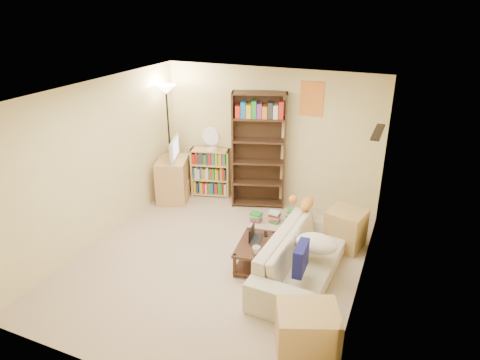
% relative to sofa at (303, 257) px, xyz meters
% --- Properties ---
extents(room, '(4.50, 4.54, 2.52)m').
position_rel_sofa_xyz_m(room, '(-1.25, -0.14, 1.31)').
color(room, '#C8B496').
rests_on(room, ground).
extents(sofa, '(2.24, 1.07, 0.63)m').
position_rel_sofa_xyz_m(sofa, '(0.00, 0.00, 0.00)').
color(sofa, beige).
rests_on(sofa, ground).
extents(navy_pillow, '(0.14, 0.42, 0.37)m').
position_rel_sofa_xyz_m(navy_pillow, '(0.08, -0.47, 0.29)').
color(navy_pillow, navy).
rests_on(navy_pillow, sofa).
extents(cream_blanket, '(0.58, 0.41, 0.25)m').
position_rel_sofa_xyz_m(cream_blanket, '(0.16, 0.04, 0.22)').
color(cream_blanket, silver).
rests_on(cream_blanket, sofa).
extents(tabby_cat, '(0.49, 0.20, 0.17)m').
position_rel_sofa_xyz_m(tabby_cat, '(-0.23, 0.84, 0.40)').
color(tabby_cat, orange).
rests_on(tabby_cat, sofa).
extents(coffee_table, '(0.56, 0.88, 0.37)m').
position_rel_sofa_xyz_m(coffee_table, '(-0.71, -0.01, -0.09)').
color(coffee_table, '#3A2216').
rests_on(coffee_table, ground).
extents(laptop, '(0.43, 0.36, 0.03)m').
position_rel_sofa_xyz_m(laptop, '(-0.67, 0.08, 0.07)').
color(laptop, black).
rests_on(laptop, coffee_table).
extents(laptop_screen, '(0.04, 0.27, 0.18)m').
position_rel_sofa_xyz_m(laptop_screen, '(-0.79, 0.06, 0.16)').
color(laptop_screen, white).
rests_on(laptop_screen, laptop).
extents(mug, '(0.18, 0.18, 0.10)m').
position_rel_sofa_xyz_m(mug, '(-0.60, -0.25, 0.11)').
color(mug, white).
rests_on(mug, coffee_table).
extents(tv_remote, '(0.10, 0.15, 0.02)m').
position_rel_sofa_xyz_m(tv_remote, '(-0.65, 0.27, 0.06)').
color(tv_remote, black).
rests_on(tv_remote, coffee_table).
extents(tv_stand, '(0.77, 0.89, 0.81)m').
position_rel_sofa_xyz_m(tv_stand, '(-2.95, 1.46, 0.09)').
color(tv_stand, tan).
rests_on(tv_stand, ground).
extents(television, '(0.76, 0.55, 0.40)m').
position_rel_sofa_xyz_m(television, '(-2.95, 1.46, 0.70)').
color(television, black).
rests_on(television, tv_stand).
extents(tall_bookshelf, '(1.00, 0.60, 2.12)m').
position_rel_sofa_xyz_m(tall_bookshelf, '(-1.37, 1.86, 0.80)').
color(tall_bookshelf, '#3C2017').
rests_on(tall_bookshelf, ground).
extents(short_bookshelf, '(0.78, 0.47, 0.94)m').
position_rel_sofa_xyz_m(short_bookshelf, '(-2.37, 1.91, 0.16)').
color(short_bookshelf, tan).
rests_on(short_bookshelf, ground).
extents(desk_fan, '(0.34, 0.19, 0.45)m').
position_rel_sofa_xyz_m(desk_fan, '(-2.32, 1.86, 0.86)').
color(desk_fan, white).
rests_on(desk_fan, short_bookshelf).
extents(floor_lamp, '(0.37, 0.37, 2.16)m').
position_rel_sofa_xyz_m(floor_lamp, '(-3.05, 1.58, 1.41)').
color(floor_lamp, black).
rests_on(floor_lamp, ground).
extents(side_table, '(0.63, 0.63, 0.61)m').
position_rel_sofa_xyz_m(side_table, '(0.39, 1.03, -0.01)').
color(side_table, tan).
rests_on(side_table, ground).
extents(end_cabinet, '(0.81, 0.75, 0.54)m').
position_rel_sofa_xyz_m(end_cabinet, '(0.40, -1.32, -0.04)').
color(end_cabinet, tan).
rests_on(end_cabinet, ground).
extents(book_stacks, '(1.08, 0.41, 0.24)m').
position_rel_sofa_xyz_m(book_stacks, '(-0.70, 1.36, -0.21)').
color(book_stacks, red).
rests_on(book_stacks, ground).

